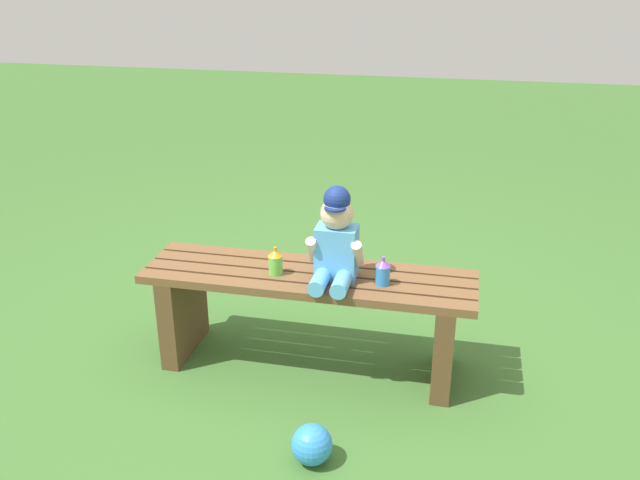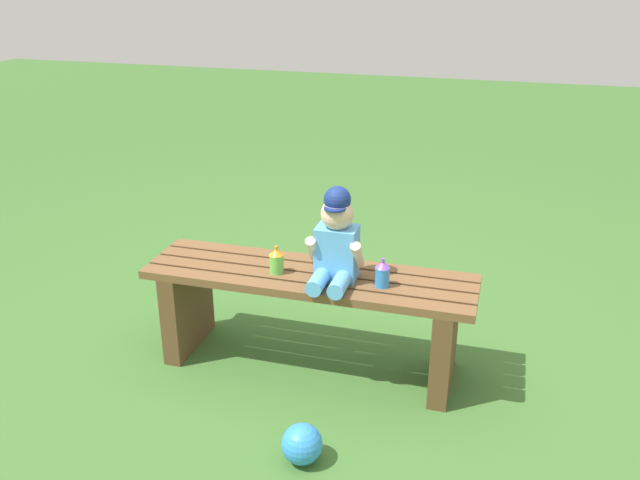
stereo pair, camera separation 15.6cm
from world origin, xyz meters
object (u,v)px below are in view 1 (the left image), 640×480
at_px(sippy_cup_left, 276,261).
at_px(sippy_cup_right, 383,271).
at_px(park_bench, 309,305).
at_px(toy_ball, 312,445).
at_px(child_figure, 336,240).

bearing_deg(sippy_cup_left, sippy_cup_right, 0.00).
bearing_deg(sippy_cup_right, sippy_cup_left, 180.00).
height_order(sippy_cup_left, sippy_cup_right, same).
distance_m(park_bench, sippy_cup_right, 0.39).
height_order(park_bench, toy_ball, park_bench).
bearing_deg(park_bench, child_figure, -14.46).
bearing_deg(child_figure, sippy_cup_right, -1.56).
height_order(park_bench, sippy_cup_right, sippy_cup_right).
bearing_deg(child_figure, park_bench, 165.54).
distance_m(park_bench, toy_ball, 0.68).
height_order(child_figure, sippy_cup_right, child_figure).
xyz_separation_m(child_figure, sippy_cup_right, (0.20, -0.01, -0.12)).
bearing_deg(child_figure, sippy_cup_left, -178.79).
bearing_deg(park_bench, toy_ball, -75.69).
distance_m(sippy_cup_left, sippy_cup_right, 0.46).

